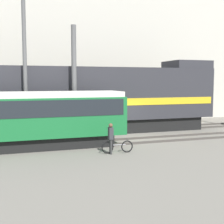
{
  "coord_description": "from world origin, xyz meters",
  "views": [
    {
      "loc": [
        -7.57,
        -18.6,
        3.75
      ],
      "look_at": [
        -1.35,
        0.06,
        1.8
      ],
      "focal_mm": 50.0,
      "sensor_mm": 36.0,
      "label": 1
    }
  ],
  "objects_px": {
    "bicycle": "(117,147)",
    "utility_pole_left": "(25,62)",
    "person": "(111,136)",
    "freight_locomotive": "(73,99)",
    "utility_pole_center": "(74,83)",
    "streetcar": "(22,117)"
  },
  "relations": [
    {
      "from": "utility_pole_left",
      "to": "utility_pole_center",
      "type": "distance_m",
      "value": 3.26
    },
    {
      "from": "freight_locomotive",
      "to": "utility_pole_center",
      "type": "distance_m",
      "value": 2.38
    },
    {
      "from": "freight_locomotive",
      "to": "streetcar",
      "type": "height_order",
      "value": "freight_locomotive"
    },
    {
      "from": "bicycle",
      "to": "utility_pole_center",
      "type": "relative_size",
      "value": 0.23
    },
    {
      "from": "person",
      "to": "utility_pole_left",
      "type": "bearing_deg",
      "value": 129.69
    },
    {
      "from": "streetcar",
      "to": "utility_pole_center",
      "type": "bearing_deg",
      "value": 31.68
    },
    {
      "from": "bicycle",
      "to": "utility_pole_center",
      "type": "bearing_deg",
      "value": 105.97
    },
    {
      "from": "person",
      "to": "bicycle",
      "type": "bearing_deg",
      "value": 16.75
    },
    {
      "from": "bicycle",
      "to": "utility_pole_left",
      "type": "bearing_deg",
      "value": 133.26
    },
    {
      "from": "bicycle",
      "to": "utility_pole_left",
      "type": "xyz_separation_m",
      "value": [
        -4.32,
        4.59,
        4.56
      ]
    },
    {
      "from": "utility_pole_center",
      "to": "freight_locomotive",
      "type": "bearing_deg",
      "value": 81.83
    },
    {
      "from": "freight_locomotive",
      "to": "person",
      "type": "relative_size",
      "value": 13.5
    },
    {
      "from": "bicycle",
      "to": "person",
      "type": "bearing_deg",
      "value": -163.25
    },
    {
      "from": "freight_locomotive",
      "to": "streetcar",
      "type": "xyz_separation_m",
      "value": [
        -3.64,
        -4.13,
        -0.67
      ]
    },
    {
      "from": "freight_locomotive",
      "to": "bicycle",
      "type": "xyz_separation_m",
      "value": [
        1.02,
        -6.66,
        -2.15
      ]
    },
    {
      "from": "streetcar",
      "to": "utility_pole_left",
      "type": "bearing_deg",
      "value": 80.8
    },
    {
      "from": "person",
      "to": "utility_pole_left",
      "type": "relative_size",
      "value": 0.16
    },
    {
      "from": "freight_locomotive",
      "to": "bicycle",
      "type": "bearing_deg",
      "value": -81.3
    },
    {
      "from": "bicycle",
      "to": "streetcar",
      "type": "bearing_deg",
      "value": 151.48
    },
    {
      "from": "utility_pole_left",
      "to": "streetcar",
      "type": "bearing_deg",
      "value": -99.2
    },
    {
      "from": "person",
      "to": "utility_pole_left",
      "type": "height_order",
      "value": "utility_pole_left"
    },
    {
      "from": "freight_locomotive",
      "to": "utility_pole_left",
      "type": "height_order",
      "value": "utility_pole_left"
    }
  ]
}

